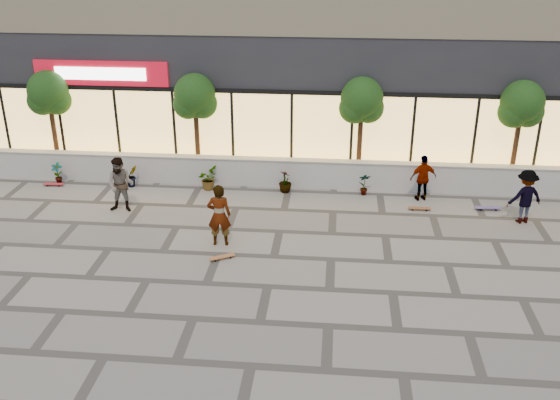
# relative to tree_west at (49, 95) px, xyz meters

# --- Properties ---
(ground) EXTENTS (80.00, 80.00, 0.00)m
(ground) POSITION_rel_tree_west_xyz_m (9.00, -7.70, -2.99)
(ground) COLOR gray
(ground) RESTS_ON ground
(planter_wall) EXTENTS (22.00, 0.42, 1.04)m
(planter_wall) POSITION_rel_tree_west_xyz_m (9.00, -0.70, -2.46)
(planter_wall) COLOR silver
(planter_wall) RESTS_ON ground
(retail_building) EXTENTS (24.00, 9.17, 8.50)m
(retail_building) POSITION_rel_tree_west_xyz_m (9.00, 4.79, 1.26)
(retail_building) COLOR #27262B
(retail_building) RESTS_ON ground
(shrub_a) EXTENTS (0.43, 0.29, 0.81)m
(shrub_a) POSITION_rel_tree_west_xyz_m (0.50, -1.25, -2.58)
(shrub_a) COLOR #193C13
(shrub_a) RESTS_ON ground
(shrub_b) EXTENTS (0.57, 0.57, 0.81)m
(shrub_b) POSITION_rel_tree_west_xyz_m (3.30, -1.25, -2.58)
(shrub_b) COLOR #193C13
(shrub_b) RESTS_ON ground
(shrub_c) EXTENTS (0.68, 0.77, 0.81)m
(shrub_c) POSITION_rel_tree_west_xyz_m (6.10, -1.25, -2.58)
(shrub_c) COLOR #193C13
(shrub_c) RESTS_ON ground
(shrub_d) EXTENTS (0.64, 0.64, 0.81)m
(shrub_d) POSITION_rel_tree_west_xyz_m (8.90, -1.25, -2.58)
(shrub_d) COLOR #193C13
(shrub_d) RESTS_ON ground
(shrub_e) EXTENTS (0.46, 0.35, 0.81)m
(shrub_e) POSITION_rel_tree_west_xyz_m (11.70, -1.25, -2.58)
(shrub_e) COLOR #193C13
(shrub_e) RESTS_ON ground
(tree_west) EXTENTS (1.60, 1.50, 3.92)m
(tree_west) POSITION_rel_tree_west_xyz_m (0.00, 0.00, 0.00)
(tree_west) COLOR #3F2716
(tree_west) RESTS_ON ground
(tree_midwest) EXTENTS (1.60, 1.50, 3.92)m
(tree_midwest) POSITION_rel_tree_west_xyz_m (5.50, 0.00, 0.00)
(tree_midwest) COLOR #3F2716
(tree_midwest) RESTS_ON ground
(tree_mideast) EXTENTS (1.60, 1.50, 3.92)m
(tree_mideast) POSITION_rel_tree_west_xyz_m (11.50, 0.00, 0.00)
(tree_mideast) COLOR #3F2716
(tree_mideast) RESTS_ON ground
(tree_east) EXTENTS (1.60, 1.50, 3.92)m
(tree_east) POSITION_rel_tree_west_xyz_m (17.00, 0.00, 0.00)
(tree_east) COLOR #3F2716
(tree_east) RESTS_ON ground
(skater_center) EXTENTS (0.74, 0.52, 1.90)m
(skater_center) POSITION_rel_tree_west_xyz_m (7.32, -5.44, -2.03)
(skater_center) COLOR silver
(skater_center) RESTS_ON ground
(skater_left) EXTENTS (0.91, 0.71, 1.86)m
(skater_left) POSITION_rel_tree_west_xyz_m (3.67, -3.39, -2.05)
(skater_left) COLOR #92795E
(skater_left) RESTS_ON ground
(skater_right_near) EXTENTS (1.02, 0.65, 1.62)m
(skater_right_near) POSITION_rel_tree_west_xyz_m (13.67, -1.51, -2.18)
(skater_right_near) COLOR silver
(skater_right_near) RESTS_ON ground
(skater_right_far) EXTENTS (1.28, 0.96, 1.77)m
(skater_right_far) POSITION_rel_tree_west_xyz_m (16.67, -3.01, -2.10)
(skater_right_far) COLOR maroon
(skater_right_far) RESTS_ON ground
(skateboard_center) EXTENTS (0.74, 0.53, 0.09)m
(skateboard_center) POSITION_rel_tree_west_xyz_m (7.54, -6.35, -2.91)
(skateboard_center) COLOR #A15E34
(skateboard_center) RESTS_ON ground
(skateboard_left) EXTENTS (0.74, 0.23, 0.09)m
(skateboard_left) POSITION_rel_tree_west_xyz_m (0.41, -1.50, -2.91)
(skateboard_left) COLOR red
(skateboard_left) RESTS_ON ground
(skateboard_right_near) EXTENTS (0.74, 0.20, 0.09)m
(skateboard_right_near) POSITION_rel_tree_west_xyz_m (13.51, -2.41, -2.91)
(skateboard_right_near) COLOR brown
(skateboard_right_near) RESTS_ON ground
(skateboard_right_far) EXTENTS (0.86, 0.27, 0.10)m
(skateboard_right_far) POSITION_rel_tree_west_xyz_m (15.78, -2.17, -2.90)
(skateboard_right_far) COLOR #584A88
(skateboard_right_far) RESTS_ON ground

